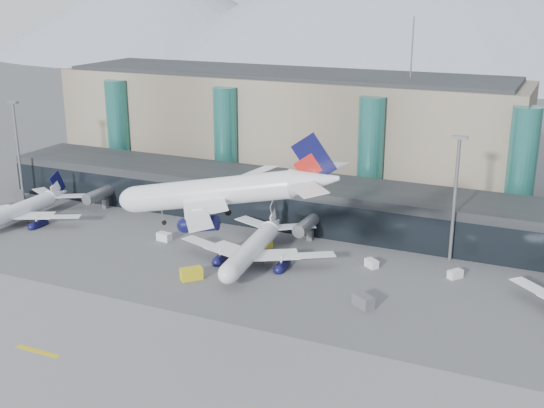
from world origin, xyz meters
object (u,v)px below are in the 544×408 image
at_px(lightmast_left, 17,145).
at_px(jet_parked_mid, 256,239).
at_px(veh_d, 455,274).
at_px(veh_h, 191,274).
at_px(hero_jet, 233,184).
at_px(veh_a, 164,237).
at_px(veh_g, 372,263).
at_px(jet_parked_left, 26,203).
at_px(lightmast_mid, 455,192).
at_px(veh_b, 266,245).
at_px(veh_c, 363,301).
at_px(veh_f, 20,195).

xyz_separation_m(lightmast_left, jet_parked_mid, (74.03, -12.61, -10.21)).
distance_m(veh_d, veh_h, 50.02).
height_order(hero_jet, veh_a, hero_jet).
bearing_deg(veh_g, jet_parked_left, -139.47).
bearing_deg(veh_d, lightmast_mid, 52.86).
distance_m(veh_b, veh_d, 39.38).
height_order(veh_b, veh_d, veh_d).
distance_m(lightmast_left, veh_g, 97.85).
height_order(hero_jet, jet_parked_mid, hero_jet).
distance_m(lightmast_mid, jet_parked_mid, 40.52).
height_order(lightmast_mid, jet_parked_mid, lightmast_mid).
bearing_deg(veh_b, hero_jet, -131.28).
xyz_separation_m(jet_parked_left, jet_parked_mid, (60.55, 0.08, 0.27)).
distance_m(veh_g, veh_h, 35.36).
bearing_deg(veh_c, veh_g, 137.30).
height_order(lightmast_mid, veh_g, lightmast_mid).
bearing_deg(hero_jet, jet_parked_left, 145.57).
bearing_deg(veh_g, veh_d, 41.80).
bearing_deg(veh_d, lightmast_left, 123.31).
bearing_deg(hero_jet, veh_b, 99.45).
bearing_deg(lightmast_left, jet_parked_left, -43.27).
bearing_deg(veh_d, veh_g, 131.30).
height_order(lightmast_mid, veh_a, lightmast_mid).
xyz_separation_m(lightmast_left, veh_b, (73.26, -6.25, -13.72)).
xyz_separation_m(hero_jet, veh_b, (-13.93, 40.97, -25.57)).
xyz_separation_m(jet_parked_mid, veh_f, (-74.11, 11.52, -3.12)).
distance_m(lightmast_left, veh_f, 13.37).
distance_m(jet_parked_left, veh_d, 99.44).
xyz_separation_m(veh_f, veh_h, (67.39, -25.92, 0.03)).
xyz_separation_m(lightmast_left, jet_parked_left, (13.48, -12.69, -10.48)).
relative_size(lightmast_mid, veh_b, 10.63).
height_order(hero_jet, veh_f, hero_jet).
bearing_deg(jet_parked_left, veh_g, -86.97).
bearing_deg(veh_g, veh_f, -146.86).
distance_m(veh_c, veh_f, 103.25).
relative_size(lightmast_mid, veh_g, 9.29).
xyz_separation_m(lightmast_left, veh_d, (112.63, -5.83, -13.61)).
xyz_separation_m(jet_parked_left, veh_h, (53.83, -14.31, -2.82)).
bearing_deg(hero_jet, veh_f, 142.80).
height_order(hero_jet, veh_c, hero_jet).
relative_size(jet_parked_mid, veh_f, 8.81).
xyz_separation_m(lightmast_mid, hero_jet, (-22.81, -50.22, 11.84)).
bearing_deg(lightmast_mid, veh_b, -165.87).
bearing_deg(jet_parked_mid, jet_parked_left, 83.38).
distance_m(veh_c, veh_d, 22.66).
distance_m(veh_b, veh_g, 23.39).
height_order(hero_jet, veh_g, hero_jet).
relative_size(veh_a, veh_b, 1.31).
bearing_deg(veh_g, veh_c, -41.22).
xyz_separation_m(hero_jet, veh_a, (-36.05, 35.73, -25.38)).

